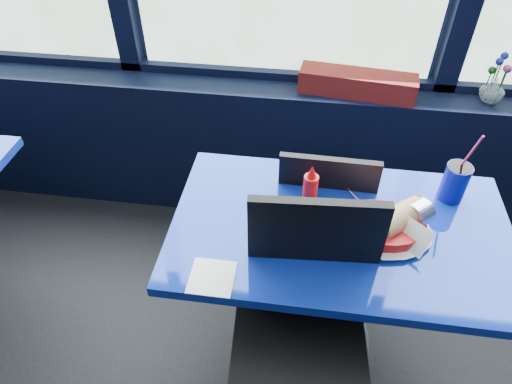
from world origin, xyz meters
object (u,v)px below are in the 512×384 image
(chair_near_front, at_px, (304,318))
(soda_cup, at_px, (455,182))
(near_table, at_px, (335,259))
(flower_vase, at_px, (494,88))
(planter_box, at_px, (357,83))
(food_basket, at_px, (385,224))
(chair_near_back, at_px, (322,210))
(ketchup_bottle, at_px, (310,190))

(chair_near_front, distance_m, soda_cup, 0.75)
(near_table, xyz_separation_m, flower_vase, (0.68, 0.86, 0.30))
(chair_near_front, relative_size, soda_cup, 3.22)
(soda_cup, bearing_deg, near_table, -152.40)
(near_table, relative_size, planter_box, 2.21)
(flower_vase, bearing_deg, near_table, -128.28)
(near_table, relative_size, chair_near_front, 1.19)
(flower_vase, height_order, food_basket, flower_vase)
(chair_near_back, relative_size, flower_vase, 3.77)
(planter_box, xyz_separation_m, ketchup_bottle, (-0.18, -0.76, -0.02))
(near_table, distance_m, flower_vase, 1.13)
(planter_box, bearing_deg, chair_near_front, -91.58)
(chair_near_back, height_order, food_basket, chair_near_back)
(planter_box, height_order, food_basket, planter_box)
(chair_near_front, distance_m, flower_vase, 1.41)
(food_basket, bearing_deg, ketchup_bottle, 144.65)
(planter_box, relative_size, soda_cup, 1.74)
(chair_near_back, xyz_separation_m, ketchup_bottle, (-0.06, -0.24, 0.33))
(flower_vase, relative_size, ketchup_bottle, 1.19)
(planter_box, bearing_deg, soda_cup, -54.62)
(food_basket, height_order, ketchup_bottle, ketchup_bottle)
(food_basket, distance_m, ketchup_bottle, 0.28)
(flower_vase, height_order, soda_cup, soda_cup)
(planter_box, bearing_deg, ketchup_bottle, -96.75)
(chair_near_front, height_order, planter_box, chair_near_front)
(near_table, bearing_deg, ketchup_bottle, 145.74)
(near_table, distance_m, ketchup_bottle, 0.31)
(chair_near_back, relative_size, soda_cup, 2.84)
(near_table, height_order, flower_vase, flower_vase)
(near_table, height_order, planter_box, planter_box)
(near_table, bearing_deg, food_basket, -2.21)
(chair_near_front, xyz_separation_m, flower_vase, (0.78, 1.13, 0.29))
(chair_near_front, height_order, chair_near_back, chair_near_front)
(near_table, relative_size, ketchup_bottle, 6.07)
(chair_near_front, relative_size, flower_vase, 4.28)
(soda_cup, bearing_deg, planter_box, 118.77)
(near_table, height_order, food_basket, food_basket)
(chair_near_front, bearing_deg, food_basket, 43.79)
(flower_vase, height_order, ketchup_bottle, flower_vase)
(food_basket, bearing_deg, planter_box, 78.57)
(food_basket, bearing_deg, chair_near_front, -149.36)
(flower_vase, xyz_separation_m, ketchup_bottle, (-0.80, -0.78, -0.03))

